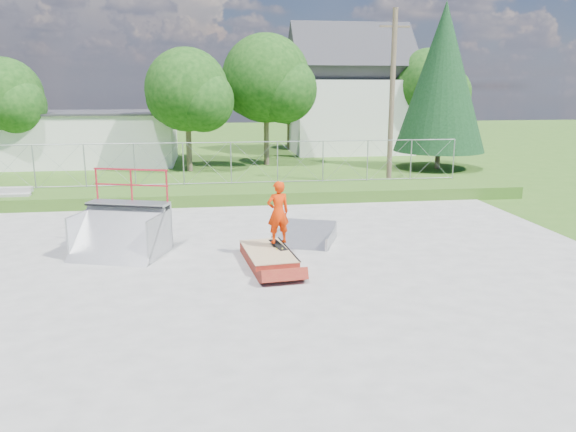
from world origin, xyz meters
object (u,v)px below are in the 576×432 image
object	(u,v)px
flat_bank_ramp	(305,235)
quarter_pipe	(118,216)
grind_box	(268,257)
skater	(278,215)

from	to	relation	value
flat_bank_ramp	quarter_pipe	bearing A→B (deg)	-151.88
flat_bank_ramp	grind_box	bearing A→B (deg)	-104.74
grind_box	skater	size ratio (longest dim) A/B	1.47
quarter_pipe	skater	size ratio (longest dim) A/B	1.37
quarter_pipe	flat_bank_ramp	world-z (taller)	quarter_pipe
skater	flat_bank_ramp	bearing A→B (deg)	-136.60
grind_box	quarter_pipe	xyz separation A→B (m)	(-3.98, 1.15, 0.98)
quarter_pipe	grind_box	bearing A→B (deg)	1.83
grind_box	flat_bank_ramp	xyz separation A→B (m)	(1.29, 1.75, 0.07)
grind_box	skater	bearing A→B (deg)	37.09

